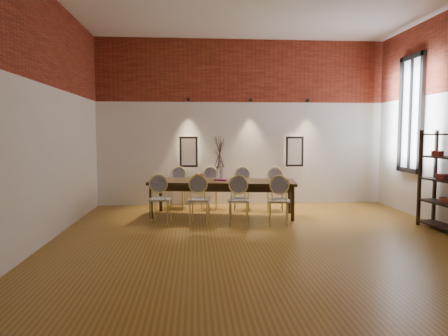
{
  "coord_description": "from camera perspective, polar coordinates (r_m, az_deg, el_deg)",
  "views": [
    {
      "loc": [
        -1.16,
        -6.23,
        1.71
      ],
      "look_at": [
        -0.57,
        1.68,
        1.05
      ],
      "focal_mm": 32.0,
      "sensor_mm": 36.0,
      "label": 1
    }
  ],
  "objects": [
    {
      "name": "chair_near_a",
      "position": [
        7.86,
        -8.99,
        -4.38
      ],
      "size": [
        0.5,
        0.5,
        0.94
      ],
      "primitive_type": null,
      "rotation": [
        0.0,
        0.0,
        -0.16
      ],
      "color": "#CBBE6C",
      "rests_on": "floor"
    },
    {
      "name": "chair_near_b",
      "position": [
        7.72,
        -3.51,
        -4.5
      ],
      "size": [
        0.5,
        0.5,
        0.94
      ],
      "primitive_type": null,
      "rotation": [
        0.0,
        0.0,
        -0.16
      ],
      "color": "#CBBE6C",
      "rests_on": "floor"
    },
    {
      "name": "chair_far_c",
      "position": [
        9.16,
        2.58,
        -3.03
      ],
      "size": [
        0.5,
        0.5,
        0.94
      ],
      "primitive_type": null,
      "rotation": [
        0.0,
        0.0,
        2.98
      ],
      "color": "#CBBE6C",
      "rests_on": "floor"
    },
    {
      "name": "dried_branches",
      "position": [
        8.35,
        -0.66,
        2.28
      ],
      "size": [
        0.5,
        0.5,
        0.7
      ],
      "primitive_type": null,
      "color": "#44332B",
      "rests_on": "vase"
    },
    {
      "name": "chair_far_b",
      "position": [
        9.22,
        -2.12,
        -2.97
      ],
      "size": [
        0.5,
        0.5,
        0.94
      ],
      "primitive_type": null,
      "rotation": [
        0.0,
        0.0,
        2.98
      ],
      "color": "#CBBE6C",
      "rests_on": "floor"
    },
    {
      "name": "floor",
      "position": [
        6.57,
        6.17,
        -10.46
      ],
      "size": [
        7.0,
        7.0,
        0.02
      ],
      "primitive_type": "cube",
      "color": "olive",
      "rests_on": "ground"
    },
    {
      "name": "chair_near_c",
      "position": [
        7.65,
        2.12,
        -4.58
      ],
      "size": [
        0.5,
        0.5,
        0.94
      ],
      "primitive_type": null,
      "rotation": [
        0.0,
        0.0,
        -0.16
      ],
      "color": "#CBBE6C",
      "rests_on": "floor"
    },
    {
      "name": "shelving_rack",
      "position": [
        8.11,
        29.0,
        -1.58
      ],
      "size": [
        0.46,
        1.03,
        1.8
      ],
      "primitive_type": null,
      "rotation": [
        0.0,
        0.0,
        0.08
      ],
      "color": "black",
      "rests_on": "floor"
    },
    {
      "name": "brick_band_left",
      "position": [
        6.83,
        -25.21,
        17.34
      ],
      "size": [
        0.02,
        7.0,
        1.5
      ],
      "primitive_type": "cube",
      "color": "maroon",
      "rests_on": "ground"
    },
    {
      "name": "window_mullion",
      "position": [
        9.44,
        25.12,
        6.98
      ],
      "size": [
        0.06,
        0.06,
        2.4
      ],
      "primitive_type": "cube",
      "color": "black",
      "rests_on": "wall_right"
    },
    {
      "name": "wall_left",
      "position": [
        6.68,
        -25.39,
        6.78
      ],
      "size": [
        0.1,
        7.0,
        4.0
      ],
      "primitive_type": "cube",
      "color": "silver",
      "rests_on": "ground"
    },
    {
      "name": "window_glass",
      "position": [
        9.45,
        25.22,
        6.97
      ],
      "size": [
        0.02,
        0.78,
        2.38
      ],
      "primitive_type": "cube",
      "color": "silver",
      "rests_on": "wall_right"
    },
    {
      "name": "wall_front",
      "position": [
        2.94,
        19.33,
        10.1
      ],
      "size": [
        7.0,
        0.1,
        4.0
      ],
      "primitive_type": "cube",
      "color": "silver",
      "rests_on": "ground"
    },
    {
      "name": "wall_back",
      "position": [
        9.86,
        2.53,
        6.44
      ],
      "size": [
        7.0,
        0.1,
        4.0
      ],
      "primitive_type": "cube",
      "color": "silver",
      "rests_on": "ground"
    },
    {
      "name": "niche_left",
      "position": [
        9.69,
        -5.07,
        2.32
      ],
      "size": [
        0.36,
        0.06,
        0.66
      ],
      "primitive_type": "cube",
      "color": "#FFEAC6",
      "rests_on": "wall_back"
    },
    {
      "name": "spot_fixture_right",
      "position": [
        10.07,
        11.83,
        9.44
      ],
      "size": [
        0.08,
        0.1,
        0.08
      ],
      "primitive_type": "cylinder",
      "rotation": [
        1.57,
        0.0,
        0.0
      ],
      "color": "black",
      "rests_on": "wall_back"
    },
    {
      "name": "niche_right",
      "position": [
        10.0,
        10.01,
        2.34
      ],
      "size": [
        0.36,
        0.06,
        0.66
      ],
      "primitive_type": "cube",
      "color": "#FFEAC6",
      "rests_on": "wall_back"
    },
    {
      "name": "chair_far_d",
      "position": [
        9.16,
        7.32,
        -3.06
      ],
      "size": [
        0.5,
        0.5,
        0.94
      ],
      "primitive_type": null,
      "rotation": [
        0.0,
        0.0,
        2.98
      ],
      "color": "#CBBE6C",
      "rests_on": "floor"
    },
    {
      "name": "bowl",
      "position": [
        8.39,
        -3.47,
        -1.21
      ],
      "size": [
        0.24,
        0.24,
        0.18
      ],
      "primitive_type": "ellipsoid",
      "color": "brown",
      "rests_on": "dining_table"
    },
    {
      "name": "spot_fixture_mid",
      "position": [
        9.78,
        3.81,
        9.67
      ],
      "size": [
        0.08,
        0.1,
        0.08
      ],
      "primitive_type": "cylinder",
      "rotation": [
        1.57,
        0.0,
        0.0
      ],
      "color": "black",
      "rests_on": "wall_back"
    },
    {
      "name": "spot_fixture_left",
      "position": [
        9.69,
        -5.13,
        9.71
      ],
      "size": [
        0.08,
        0.1,
        0.08
      ],
      "primitive_type": "cylinder",
      "rotation": [
        1.57,
        0.0,
        0.0
      ],
      "color": "black",
      "rests_on": "wall_back"
    },
    {
      "name": "vase",
      "position": [
        8.38,
        -0.66,
        -0.79
      ],
      "size": [
        0.14,
        0.14,
        0.3
      ],
      "primitive_type": "cylinder",
      "color": "silver",
      "rests_on": "dining_table"
    },
    {
      "name": "chair_near_d",
      "position": [
        7.65,
        7.81,
        -4.62
      ],
      "size": [
        0.5,
        0.5,
        0.94
      ],
      "primitive_type": null,
      "rotation": [
        0.0,
        0.0,
        -0.16
      ],
      "color": "#CBBE6C",
      "rests_on": "floor"
    },
    {
      "name": "dining_table",
      "position": [
        8.44,
        -0.2,
        -4.34
      ],
      "size": [
        3.14,
        1.44,
        0.75
      ],
      "primitive_type": "cube",
      "rotation": [
        0.0,
        0.0,
        -0.16
      ],
      "color": "black",
      "rests_on": "floor"
    },
    {
      "name": "brick_band_back",
      "position": [
        9.9,
        2.61,
        13.7
      ],
      "size": [
        7.0,
        0.02,
        1.5
      ],
      "primitive_type": "cube",
      "color": "maroon",
      "rests_on": "ground"
    },
    {
      "name": "window_frame",
      "position": [
        9.44,
        25.12,
        6.98
      ],
      "size": [
        0.08,
        0.9,
        2.5
      ],
      "primitive_type": "cube",
      "color": "black",
      "rests_on": "wall_right"
    },
    {
      "name": "book",
      "position": [
        8.43,
        -0.53,
        -1.68
      ],
      "size": [
        0.29,
        0.22,
        0.03
      ],
      "primitive_type": "cube",
      "rotation": [
        0.0,
        0.0,
        -0.16
      ],
      "color": "#7E1C50",
      "rests_on": "dining_table"
    },
    {
      "name": "chair_far_a",
      "position": [
        9.34,
        -6.74,
        -2.9
      ],
      "size": [
        0.5,
        0.5,
        0.94
      ],
      "primitive_type": null,
      "rotation": [
        0.0,
        0.0,
        2.98
      ],
      "color": "#CBBE6C",
      "rests_on": "floor"
    }
  ]
}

